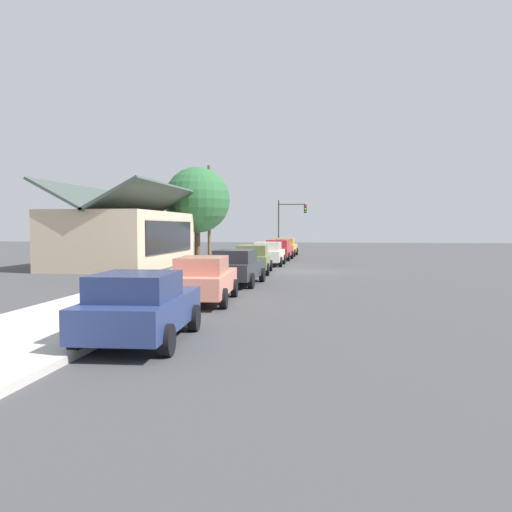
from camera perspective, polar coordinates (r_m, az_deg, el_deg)
name	(u,v)px	position (r m, az deg, el deg)	size (l,w,h in m)	color
ground_plane	(306,272)	(31.71, 5.23, -1.64)	(120.00, 120.00, 0.00)	#424244
sidewalk_curb	(211,269)	(32.43, -4.70, -1.39)	(60.00, 4.20, 0.16)	beige
car_navy	(140,306)	(12.43, -12.06, -5.20)	(4.38, 2.22, 1.59)	navy
car_coral	(204,279)	(18.65, -5.46, -2.41)	(4.85, 2.13, 1.59)	#EA8C75
car_charcoal	(237,267)	(24.26, -2.00, -1.13)	(4.69, 2.13, 1.59)	#2D3035
car_olive	(253,259)	(30.33, -0.31, -0.29)	(4.89, 2.16, 1.59)	olive
car_ivory	(269,253)	(36.51, 1.32, 0.27)	(4.35, 2.06, 1.59)	silver
car_cherry	(279,250)	(42.71, 2.39, 0.67)	(4.85, 2.12, 1.59)	red
car_mustard	(285,247)	(48.83, 3.07, 0.97)	(4.49, 2.14, 1.59)	gold
storefront_building	(125,237)	(36.71, -13.60, 1.94)	(12.75, 6.49, 5.35)	#CCB293
shade_tree	(197,200)	(43.58, -6.19, 5.85)	(5.22, 5.22, 7.35)	brown
traffic_light_main	(289,218)	(53.10, 3.53, 4.02)	(0.37, 2.79, 5.20)	#383833
utility_pole_wooden	(209,210)	(43.66, -4.94, 4.80)	(1.80, 0.24, 7.50)	brown
fire_hydrant_red	(143,296)	(16.79, -11.77, -4.16)	(0.22, 0.22, 0.71)	red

